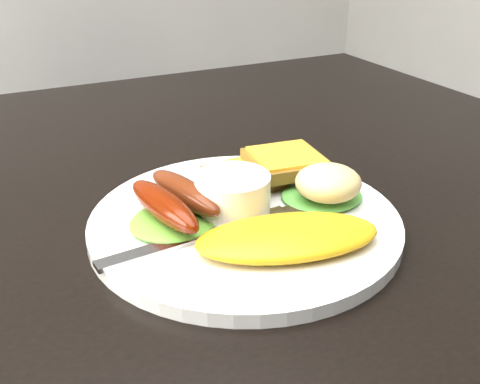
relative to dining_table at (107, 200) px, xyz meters
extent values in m
cube|color=black|center=(0.00, 0.00, 0.00)|extent=(1.20, 0.80, 0.04)
imported|color=navy|center=(0.05, 0.77, 0.06)|extent=(0.59, 0.41, 1.59)
cylinder|color=white|center=(0.09, -0.15, 0.03)|extent=(0.28, 0.28, 0.01)
ellipsoid|color=green|center=(0.03, -0.14, 0.04)|extent=(0.10, 0.10, 0.01)
ellipsoid|color=green|center=(0.17, -0.15, 0.04)|extent=(0.09, 0.08, 0.01)
ellipsoid|color=yellow|center=(0.10, -0.21, 0.04)|extent=(0.17, 0.11, 0.02)
ellipsoid|color=#632407|center=(0.02, -0.13, 0.05)|extent=(0.04, 0.11, 0.03)
ellipsoid|color=brown|center=(0.05, -0.12, 0.05)|extent=(0.05, 0.11, 0.03)
cylinder|color=white|center=(0.08, -0.14, 0.05)|extent=(0.08, 0.08, 0.04)
cube|color=brown|center=(0.12, -0.09, 0.04)|extent=(0.07, 0.07, 0.01)
cube|color=brown|center=(0.16, -0.10, 0.05)|extent=(0.08, 0.08, 0.01)
ellipsoid|color=#FAF6AE|center=(0.17, -0.17, 0.06)|extent=(0.08, 0.08, 0.03)
cube|color=#ADAFB7|center=(0.04, -0.17, 0.03)|extent=(0.18, 0.03, 0.00)
camera|label=1|loc=(-0.11, -0.55, 0.28)|focal=42.00mm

